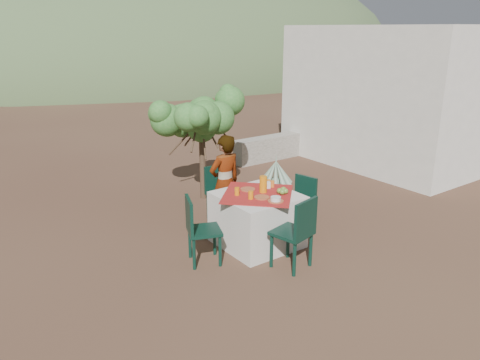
# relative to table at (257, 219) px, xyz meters

# --- Properties ---
(ground) EXTENTS (160.00, 160.00, 0.00)m
(ground) POSITION_rel_table_xyz_m (-0.22, -0.01, -0.38)
(ground) COLOR #3E251C
(ground) RESTS_ON ground
(table) EXTENTS (1.30, 1.30, 0.76)m
(table) POSITION_rel_table_xyz_m (0.00, 0.00, 0.00)
(table) COLOR beige
(table) RESTS_ON ground
(chair_far) EXTENTS (0.42, 0.42, 0.86)m
(chair_far) POSITION_rel_table_xyz_m (0.09, 1.11, 0.10)
(chair_far) COLOR black
(chair_far) RESTS_ON ground
(chair_near) EXTENTS (0.53, 0.53, 0.96)m
(chair_near) POSITION_rel_table_xyz_m (-0.04, -0.86, 0.15)
(chair_near) COLOR black
(chair_near) RESTS_ON ground
(chair_left) EXTENTS (0.54, 0.54, 0.90)m
(chair_left) POSITION_rel_table_xyz_m (-0.96, 0.01, 0.12)
(chair_left) COLOR black
(chair_left) RESTS_ON ground
(chair_right) EXTENTS (0.46, 0.46, 0.84)m
(chair_right) POSITION_rel_table_xyz_m (0.84, 0.00, 0.08)
(chair_right) COLOR black
(chair_right) RESTS_ON ground
(person) EXTENTS (0.55, 0.37, 1.47)m
(person) POSITION_rel_table_xyz_m (-0.06, 0.73, 0.35)
(person) COLOR #8C6651
(person) RESTS_ON ground
(shrub_tree) EXTENTS (1.48, 1.45, 1.74)m
(shrub_tree) POSITION_rel_table_xyz_m (0.43, 2.13, 0.99)
(shrub_tree) COLOR #4C3726
(shrub_tree) RESTS_ON ground
(agave) EXTENTS (0.66, 0.67, 0.71)m
(agave) POSITION_rel_table_xyz_m (1.92, 1.87, -0.14)
(agave) COLOR gray
(agave) RESTS_ON ground
(guesthouse) EXTENTS (3.20, 4.20, 3.00)m
(guesthouse) POSITION_rel_table_xyz_m (5.38, 1.79, 1.12)
(guesthouse) COLOR silver
(guesthouse) RESTS_ON ground
(stone_wall) EXTENTS (2.60, 0.35, 0.55)m
(stone_wall) POSITION_rel_table_xyz_m (3.38, 3.39, -0.10)
(stone_wall) COLOR gray
(stone_wall) RESTS_ON ground
(hill_near_right) EXTENTS (48.00, 48.00, 20.00)m
(hill_near_right) POSITION_rel_table_xyz_m (11.78, 35.99, -0.38)
(hill_near_right) COLOR #415731
(hill_near_right) RESTS_ON ground
(hill_far_right) EXTENTS (36.00, 36.00, 14.00)m
(hill_far_right) POSITION_rel_table_xyz_m (27.78, 45.99, -0.38)
(hill_far_right) COLOR slate
(hill_far_right) RESTS_ON ground
(plate_far) EXTENTS (0.21, 0.21, 0.01)m
(plate_far) POSITION_rel_table_xyz_m (-0.02, 0.21, 0.39)
(plate_far) COLOR brown
(plate_far) RESTS_ON table
(plate_near) EXTENTS (0.21, 0.21, 0.01)m
(plate_near) POSITION_rel_table_xyz_m (-0.06, -0.16, 0.39)
(plate_near) COLOR brown
(plate_near) RESTS_ON table
(glass_far) EXTENTS (0.07, 0.07, 0.11)m
(glass_far) POSITION_rel_table_xyz_m (-0.27, 0.12, 0.44)
(glass_far) COLOR orange
(glass_far) RESTS_ON table
(glass_near) EXTENTS (0.07, 0.07, 0.11)m
(glass_near) POSITION_rel_table_xyz_m (-0.21, -0.11, 0.44)
(glass_near) COLOR orange
(glass_near) RESTS_ON table
(juice_pitcher) EXTENTS (0.11, 0.11, 0.23)m
(juice_pitcher) POSITION_rel_table_xyz_m (0.10, 0.00, 0.50)
(juice_pitcher) COLOR orange
(juice_pitcher) RESTS_ON table
(bowl_plate) EXTENTS (0.21, 0.21, 0.01)m
(bowl_plate) POSITION_rel_table_xyz_m (0.00, -0.38, 0.39)
(bowl_plate) COLOR brown
(bowl_plate) RESTS_ON table
(white_bowl) EXTENTS (0.14, 0.14, 0.05)m
(white_bowl) POSITION_rel_table_xyz_m (0.00, -0.38, 0.42)
(white_bowl) COLOR silver
(white_bowl) RESTS_ON bowl_plate
(jar_left) EXTENTS (0.06, 0.06, 0.10)m
(jar_left) POSITION_rel_table_xyz_m (0.34, 0.10, 0.43)
(jar_left) COLOR #C96B23
(jar_left) RESTS_ON table
(jar_right) EXTENTS (0.06, 0.06, 0.10)m
(jar_right) POSITION_rel_table_xyz_m (0.32, 0.16, 0.43)
(jar_right) COLOR #C96B23
(jar_right) RESTS_ON table
(napkin_holder) EXTENTS (0.09, 0.07, 0.10)m
(napkin_holder) POSITION_rel_table_xyz_m (0.25, 0.10, 0.43)
(napkin_holder) COLOR silver
(napkin_holder) RESTS_ON table
(fruit_cluster) EXTENTS (0.16, 0.15, 0.08)m
(fruit_cluster) POSITION_rel_table_xyz_m (0.28, -0.20, 0.42)
(fruit_cluster) COLOR olive
(fruit_cluster) RESTS_ON table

